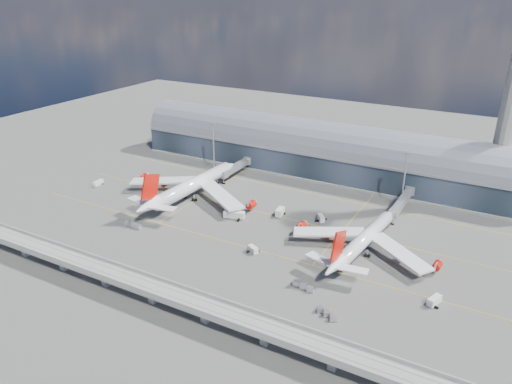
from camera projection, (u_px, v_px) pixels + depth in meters
The scene contains 19 objects.
ground at pixel (242, 232), 201.36m from camera, with size 500.00×500.00×0.00m, color #474744.
taxi_lines at pixel (268, 212), 219.13m from camera, with size 200.00×80.12×0.01m.
terminal at pixel (318, 152), 259.65m from camera, with size 200.00×30.00×28.00m.
guideway at pixel (152, 288), 155.07m from camera, with size 220.00×8.50×7.20m.
floodlight_mast_left at pixel (213, 145), 262.73m from camera, with size 3.00×0.70×25.70m.
floodlight_mast_right at pixel (404, 179), 217.81m from camera, with size 3.00×0.70×25.70m.
airliner_left at pixel (191, 186), 230.18m from camera, with size 66.95×70.32×21.44m.
airliner_right at pixel (363, 241), 184.21m from camera, with size 56.84×59.43×18.84m.
jet_bridge_left at pixel (237, 166), 257.50m from camera, with size 4.40×28.00×7.25m.
jet_bridge_right at pixel (403, 200), 217.47m from camera, with size 4.40×32.00×7.25m.
service_truck_0 at pixel (98, 183), 246.76m from camera, with size 2.40×6.06×2.47m.
service_truck_1 at pixel (253, 249), 185.50m from camera, with size 4.93×3.89×2.60m.
service_truck_2 at pixel (234, 215), 212.21m from camera, with size 9.39×4.89×3.27m.
service_truck_3 at pixel (434, 301), 155.64m from camera, with size 3.91×5.95×2.69m.
service_truck_4 at pixel (280, 212), 214.80m from camera, with size 3.43×5.95×3.28m.
service_truck_5 at pixel (321, 218), 210.11m from camera, with size 4.70×5.30×2.49m.
cargo_train_0 at pixel (133, 225), 204.78m from camera, with size 8.38×2.12×1.86m.
cargo_train_1 at pixel (327, 314), 150.27m from camera, with size 7.88×4.77×1.77m.
cargo_train_2 at pixel (303, 286), 163.70m from camera, with size 8.28×3.14×1.81m.
Camera 1 is at (92.27, -153.68, 93.30)m, focal length 35.00 mm.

